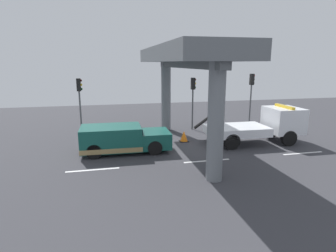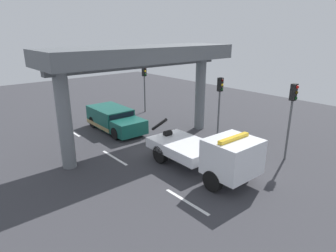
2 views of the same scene
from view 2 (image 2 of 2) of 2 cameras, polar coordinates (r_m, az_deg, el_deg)
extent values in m
cube|color=#38383D|center=(18.59, -3.43, -4.19)|extent=(60.00, 40.00, 0.10)
cube|color=silver|center=(22.33, -18.31, -1.08)|extent=(2.60, 0.16, 0.01)
cube|color=silver|center=(17.25, -10.43, -6.13)|extent=(2.60, 0.16, 0.01)
cube|color=silver|center=(12.98, 3.67, -14.55)|extent=(2.60, 0.16, 0.01)
cube|color=white|center=(16.12, 3.08, -4.04)|extent=(3.89, 2.48, 0.55)
cube|color=white|center=(13.84, 12.49, -5.87)|extent=(2.10, 2.35, 1.65)
cube|color=black|center=(13.37, 14.66, -5.23)|extent=(0.11, 2.21, 0.66)
cube|color=#196B9E|center=(16.93, 6.09, -3.30)|extent=(3.65, 0.10, 0.20)
cylinder|color=black|center=(17.44, -1.73, 0.29)|extent=(1.42, 0.21, 1.07)
cylinder|color=black|center=(16.96, -0.06, -1.44)|extent=(0.37, 0.46, 0.36)
cube|color=yellow|center=(13.50, 12.75, -2.36)|extent=(0.28, 1.92, 0.16)
cylinder|color=black|center=(15.12, 14.13, -7.94)|extent=(1.01, 0.34, 1.00)
cylinder|color=black|center=(13.65, 8.78, -10.55)|extent=(1.01, 0.34, 1.00)
cylinder|color=black|center=(17.46, 3.88, -3.77)|extent=(1.01, 0.34, 1.00)
cylinder|color=black|center=(16.21, -1.52, -5.53)|extent=(1.01, 0.34, 1.00)
cube|color=#145147|center=(22.26, -11.27, 1.89)|extent=(3.50, 2.27, 1.35)
cube|color=#145147|center=(20.16, -7.70, -0.23)|extent=(1.77, 2.15, 0.95)
cube|color=black|center=(20.70, -9.00, 1.65)|extent=(0.10, 1.94, 0.59)
cube|color=#9E8451|center=(22.40, -11.19, 0.67)|extent=(3.52, 2.29, 0.28)
cylinder|color=black|center=(20.86, -5.66, -0.35)|extent=(0.85, 0.30, 0.84)
cylinder|color=black|center=(19.92, -10.24, -1.46)|extent=(0.85, 0.30, 0.84)
cylinder|color=black|center=(23.63, -10.27, 1.68)|extent=(0.85, 0.30, 0.84)
cylinder|color=black|center=(22.81, -14.46, 0.78)|extent=(0.85, 0.30, 0.84)
cylinder|color=slate|center=(21.48, 6.33, 6.29)|extent=(0.74, 0.74, 5.26)
cylinder|color=slate|center=(15.88, -19.59, 1.08)|extent=(0.74, 0.74, 5.26)
cube|color=#5B5F63|center=(17.71, -4.95, 13.87)|extent=(3.60, 12.12, 0.88)
cube|color=#4A4E52|center=(17.77, -4.90, 11.87)|extent=(0.50, 11.72, 0.36)
cylinder|color=#515456|center=(26.20, -4.59, 6.22)|extent=(0.12, 0.12, 3.23)
cube|color=black|center=(25.85, -4.70, 10.70)|extent=(0.28, 0.32, 0.90)
sphere|color=#360605|center=(25.69, -4.51, 11.33)|extent=(0.18, 0.18, 0.18)
sphere|color=gold|center=(25.73, -4.49, 10.67)|extent=(0.18, 0.18, 0.18)
sphere|color=black|center=(25.77, -4.47, 10.01)|extent=(0.18, 0.18, 0.18)
cylinder|color=#515456|center=(20.16, 9.87, 2.29)|extent=(0.12, 0.12, 3.18)
cube|color=black|center=(19.71, 10.19, 8.00)|extent=(0.28, 0.32, 0.90)
sphere|color=#360605|center=(19.56, 10.61, 8.79)|extent=(0.18, 0.18, 0.18)
sphere|color=gold|center=(19.61, 10.56, 7.93)|extent=(0.18, 0.18, 0.18)
sphere|color=black|center=(19.66, 10.51, 7.07)|extent=(0.18, 0.18, 0.18)
cylinder|color=#515456|center=(17.53, 22.51, -0.83)|extent=(0.12, 0.12, 3.44)
cube|color=black|center=(17.00, 23.38, 6.10)|extent=(0.28, 0.32, 0.90)
sphere|color=red|center=(16.88, 23.99, 6.99)|extent=(0.18, 0.18, 0.18)
sphere|color=#3A2D06|center=(16.94, 23.86, 6.00)|extent=(0.18, 0.18, 0.18)
sphere|color=black|center=(16.99, 23.74, 5.01)|extent=(0.18, 0.18, 0.18)
cone|color=orange|center=(19.37, -0.40, -1.93)|extent=(0.54, 0.54, 0.71)
cube|color=black|center=(19.49, -0.40, -2.87)|extent=(0.60, 0.60, 0.03)
camera|label=1|loc=(19.99, -57.90, 4.50)|focal=30.07mm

